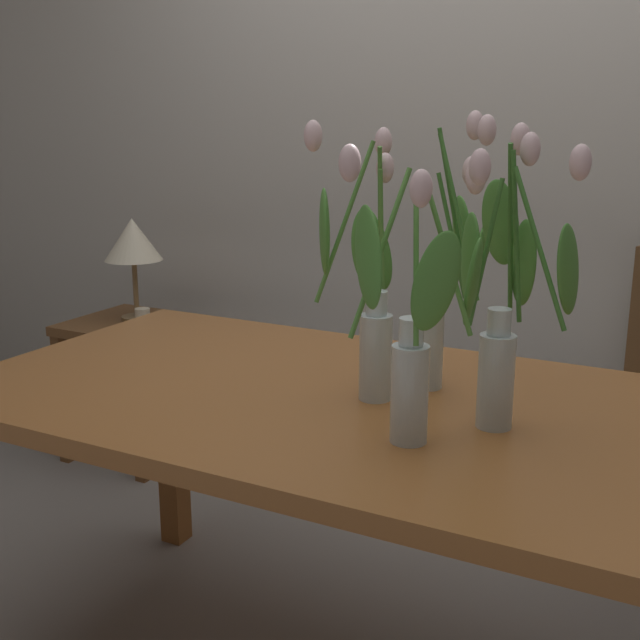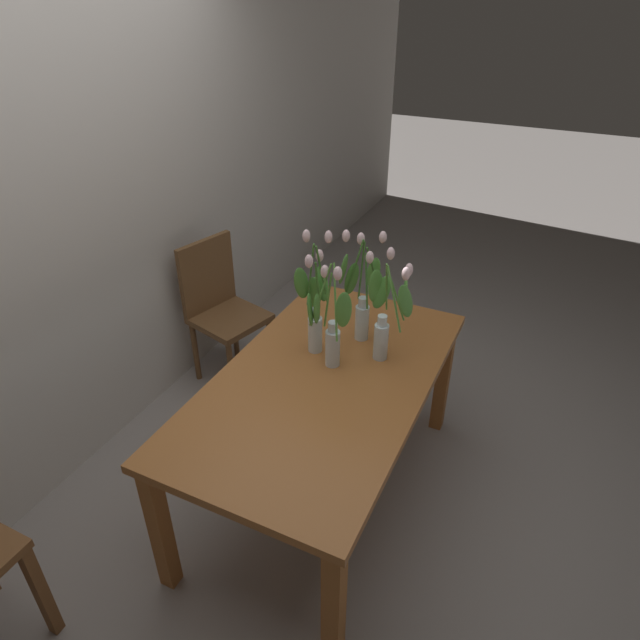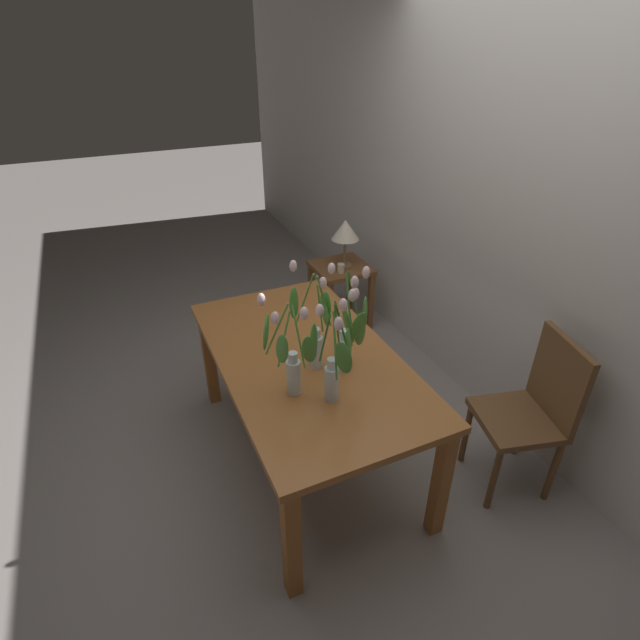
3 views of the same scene
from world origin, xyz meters
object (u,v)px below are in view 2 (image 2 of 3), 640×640
(dining_table, at_px, (324,394))
(tulip_vase_2, at_px, (315,309))
(tulip_vase_1, at_px, (329,328))
(dining_chair, at_px, (221,304))
(tulip_vase_0, at_px, (388,320))
(tulip_vase_3, at_px, (362,296))

(dining_table, bearing_deg, tulip_vase_2, 35.14)
(tulip_vase_2, bearing_deg, tulip_vase_1, -133.49)
(tulip_vase_2, distance_m, dining_chair, 1.06)
(tulip_vase_0, height_order, tulip_vase_2, tulip_vase_2)
(dining_table, height_order, tulip_vase_3, tulip_vase_3)
(tulip_vase_2, xyz_separation_m, dining_chair, (0.44, 0.87, -0.42))
(tulip_vase_1, distance_m, tulip_vase_2, 0.18)
(tulip_vase_2, bearing_deg, tulip_vase_3, -44.47)
(dining_chair, bearing_deg, tulip_vase_1, -119.19)
(tulip_vase_0, relative_size, tulip_vase_2, 0.90)
(tulip_vase_3, xyz_separation_m, dining_chair, (0.27, 1.04, -0.45))
(tulip_vase_1, height_order, dining_chair, tulip_vase_1)
(tulip_vase_1, bearing_deg, dining_chair, 60.81)
(dining_table, bearing_deg, tulip_vase_1, 11.59)
(tulip_vase_1, bearing_deg, tulip_vase_3, -7.29)
(tulip_vase_0, xyz_separation_m, tulip_vase_1, (-0.18, 0.21, 0.00))
(tulip_vase_0, distance_m, tulip_vase_1, 0.28)
(tulip_vase_0, bearing_deg, dining_chair, 72.74)
(dining_table, height_order, dining_chair, dining_chair)
(tulip_vase_1, relative_size, tulip_vase_2, 0.97)
(dining_table, height_order, tulip_vase_0, tulip_vase_0)
(tulip_vase_3, distance_m, dining_chair, 1.17)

